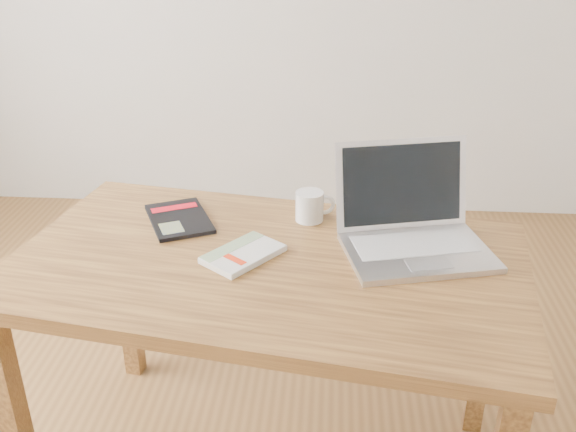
# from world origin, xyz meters

# --- Properties ---
(room) EXTENTS (4.04, 4.04, 2.70)m
(room) POSITION_xyz_m (-0.07, 0.00, 1.36)
(room) COLOR brown
(room) RESTS_ON ground
(desk) EXTENTS (1.46, 0.98, 0.75)m
(desk) POSITION_xyz_m (0.16, 0.04, 0.66)
(desk) COLOR brown
(desk) RESTS_ON ground
(white_guidebook) EXTENTS (0.23, 0.24, 0.02)m
(white_guidebook) POSITION_xyz_m (0.10, 0.05, 0.76)
(white_guidebook) COLOR beige
(white_guidebook) RESTS_ON desk
(black_guidebook) EXTENTS (0.25, 0.29, 0.01)m
(black_guidebook) POSITION_xyz_m (-0.12, 0.25, 0.76)
(black_guidebook) COLOR black
(black_guidebook) RESTS_ON desk
(laptop) EXTENTS (0.45, 0.41, 0.26)m
(laptop) POSITION_xyz_m (0.55, 0.15, 0.81)
(laptop) COLOR silver
(laptop) RESTS_ON desk
(coffee_mug) EXTENTS (0.12, 0.08, 0.09)m
(coffee_mug) POSITION_xyz_m (0.27, 0.29, 0.80)
(coffee_mug) COLOR white
(coffee_mug) RESTS_ON desk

